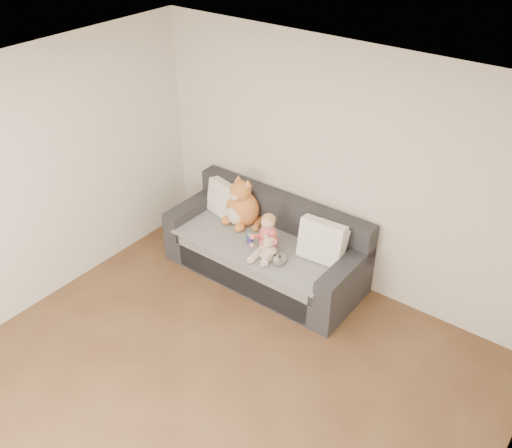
{
  "coord_description": "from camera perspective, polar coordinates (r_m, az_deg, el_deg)",
  "views": [
    {
      "loc": [
        2.36,
        -2.08,
        3.98
      ],
      "look_at": [
        -0.62,
        1.87,
        0.75
      ],
      "focal_mm": 40.0,
      "sensor_mm": 36.0,
      "label": 1
    }
  ],
  "objects": [
    {
      "name": "sofa",
      "position": [
        6.28,
        1.05,
        -2.61
      ],
      "size": [
        2.2,
        0.94,
        0.85
      ],
      "color": "#26262B",
      "rests_on": "ground"
    },
    {
      "name": "cushion_right_back",
      "position": [
        5.91,
        7.48,
        -1.4
      ],
      "size": [
        0.43,
        0.31,
        0.37
      ],
      "rotation": [
        0.0,
        0.0,
        -0.38
      ],
      "color": "white",
      "rests_on": "sofa"
    },
    {
      "name": "cushion_right_front",
      "position": [
        5.79,
        6.59,
        -1.72
      ],
      "size": [
        0.49,
        0.25,
        0.45
      ],
      "rotation": [
        0.0,
        0.0,
        0.08
      ],
      "color": "white",
      "rests_on": "sofa"
    },
    {
      "name": "toddler",
      "position": [
        5.89,
        1.11,
        -1.24
      ],
      "size": [
        0.3,
        0.44,
        0.43
      ],
      "rotation": [
        0.0,
        0.0,
        0.27
      ],
      "color": "#EC6C53",
      "rests_on": "sofa"
    },
    {
      "name": "cushion_left",
      "position": [
        6.5,
        -3.29,
        2.5
      ],
      "size": [
        0.46,
        0.28,
        0.41
      ],
      "rotation": [
        0.0,
        0.0,
        -0.22
      ],
      "color": "white",
      "rests_on": "sofa"
    },
    {
      "name": "plush_cat",
      "position": [
        6.32,
        -1.43,
        1.8
      ],
      "size": [
        0.47,
        0.4,
        0.6
      ],
      "rotation": [
        0.0,
        0.0,
        -0.12
      ],
      "color": "#C8862C",
      "rests_on": "sofa"
    },
    {
      "name": "sippy_cup",
      "position": [
        6.07,
        -0.62,
        -1.37
      ],
      "size": [
        0.12,
        0.08,
        0.13
      ],
      "rotation": [
        0.0,
        0.0,
        0.09
      ],
      "color": "#473187",
      "rests_on": "sofa"
    },
    {
      "name": "plush_cow",
      "position": [
        5.76,
        2.34,
        -3.55
      ],
      "size": [
        0.13,
        0.2,
        0.16
      ],
      "rotation": [
        0.0,
        0.0,
        0.21
      ],
      "color": "white",
      "rests_on": "sofa"
    },
    {
      "name": "teddy_bear",
      "position": [
        5.83,
        1.26,
        -2.52
      ],
      "size": [
        0.21,
        0.15,
        0.27
      ],
      "rotation": [
        0.0,
        0.0,
        -0.02
      ],
      "color": "#C9B48B",
      "rests_on": "sofa"
    },
    {
      "name": "room_shell",
      "position": [
        4.35,
        -4.97,
        -4.97
      ],
      "size": [
        5.0,
        5.0,
        5.0
      ],
      "color": "brown",
      "rests_on": "ground"
    }
  ]
}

